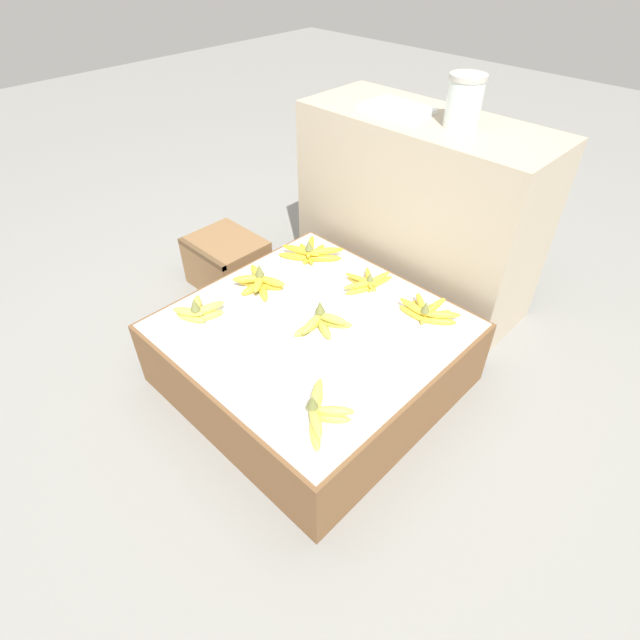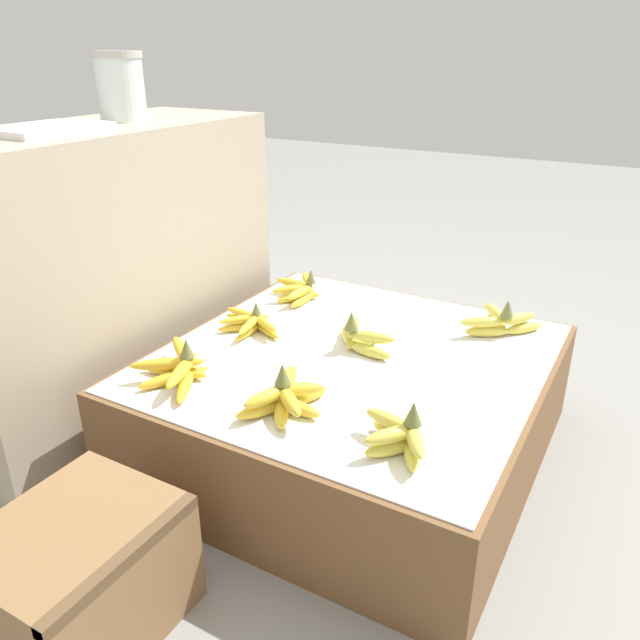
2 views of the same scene
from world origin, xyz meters
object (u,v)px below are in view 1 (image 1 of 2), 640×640
object	(u,v)px
banana_bunch_front_left	(198,311)
foam_tray_white	(397,109)
wooden_crate	(227,262)
banana_bunch_middle_midleft	(322,323)
banana_bunch_back_midright	(427,312)
banana_bunch_middle_left	(259,282)
banana_bunch_back_left	(310,252)
banana_bunch_front_midright	(321,412)
glass_jar	(464,101)
banana_bunch_back_midleft	(367,282)

from	to	relation	value
banana_bunch_front_left	foam_tray_white	size ratio (longest dim) A/B	0.64
wooden_crate	banana_bunch_front_left	xyz separation A→B (m)	(0.43, -0.43, 0.20)
banana_bunch_middle_midleft	foam_tray_white	distance (m)	0.91
banana_bunch_middle_midleft	banana_bunch_back_midright	bearing A→B (deg)	54.41
banana_bunch_middle_left	banana_bunch_back_left	bearing A→B (deg)	91.21
banana_bunch_front_left	banana_bunch_front_midright	size ratio (longest dim) A/B	0.85
wooden_crate	banana_bunch_middle_left	size ratio (longest dim) A/B	1.61
banana_bunch_front_left	foam_tray_white	bearing A→B (deg)	85.21
banana_bunch_back_midright	wooden_crate	bearing A→B (deg)	-171.73
wooden_crate	glass_jar	bearing A→B (deg)	36.09
banana_bunch_front_left	foam_tray_white	distance (m)	1.10
banana_bunch_middle_left	foam_tray_white	size ratio (longest dim) A/B	0.79
banana_bunch_back_midleft	banana_bunch_back_midright	world-z (taller)	banana_bunch_back_midright
banana_bunch_back_midright	banana_bunch_front_midright	bearing A→B (deg)	-85.31
banana_bunch_back_midright	glass_jar	xyz separation A→B (m)	(-0.23, 0.42, 0.59)
banana_bunch_middle_midleft	wooden_crate	bearing A→B (deg)	168.08
banana_bunch_front_midright	banana_bunch_back_midright	world-z (taller)	banana_bunch_front_midright
banana_bunch_middle_left	banana_bunch_middle_midleft	bearing A→B (deg)	-1.07
banana_bunch_front_left	glass_jar	bearing A→B (deg)	70.52
banana_bunch_middle_left	banana_bunch_back_left	world-z (taller)	banana_bunch_middle_left
banana_bunch_middle_midleft	foam_tray_white	xyz separation A→B (m)	(-0.28, 0.71, 0.50)
banana_bunch_front_left	banana_bunch_front_midright	distance (m)	0.64
banana_bunch_front_left	banana_bunch_back_midright	bearing A→B (deg)	44.59
glass_jar	foam_tray_white	size ratio (longest dim) A/B	0.68
wooden_crate	banana_bunch_back_midright	bearing A→B (deg)	8.27
banana_bunch_middle_midleft	banana_bunch_back_midleft	bearing A→B (deg)	99.36
banana_bunch_back_left	foam_tray_white	size ratio (longest dim) A/B	0.86
banana_bunch_back_midleft	glass_jar	distance (m)	0.73
banana_bunch_front_left	banana_bunch_back_left	world-z (taller)	banana_bunch_front_left
banana_bunch_middle_midleft	glass_jar	xyz separation A→B (m)	(-0.01, 0.74, 0.58)
wooden_crate	foam_tray_white	distance (m)	1.02
banana_bunch_front_midright	banana_bunch_back_left	bearing A→B (deg)	136.99
banana_bunch_front_midright	glass_jar	world-z (taller)	glass_jar
banana_bunch_front_left	banana_bunch_middle_left	bearing A→B (deg)	86.70
banana_bunch_back_left	banana_bunch_back_midright	world-z (taller)	banana_bunch_back_left
banana_bunch_front_left	banana_bunch_back_midright	world-z (taller)	banana_bunch_front_left
banana_bunch_back_midleft	banana_bunch_back_midright	bearing A→B (deg)	1.48
glass_jar	banana_bunch_middle_midleft	bearing A→B (deg)	-89.35
banana_bunch_front_midright	banana_bunch_back_midleft	world-z (taller)	banana_bunch_front_midright
banana_bunch_middle_left	banana_bunch_middle_midleft	xyz separation A→B (m)	(0.35, -0.01, 0.00)
banana_bunch_back_midleft	glass_jar	size ratio (longest dim) A/B	1.24
banana_bunch_middle_midleft	banana_bunch_front_midright	bearing A→B (deg)	-46.53
banana_bunch_front_left	banana_bunch_middle_midleft	size ratio (longest dim) A/B	0.86
banana_bunch_middle_left	banana_bunch_back_left	distance (m)	0.29
banana_bunch_back_left	glass_jar	world-z (taller)	glass_jar
banana_bunch_back_midleft	glass_jar	xyz separation A→B (m)	(0.04, 0.43, 0.59)
wooden_crate	glass_jar	distance (m)	1.24
banana_bunch_back_midright	foam_tray_white	distance (m)	0.82
foam_tray_white	glass_jar	bearing A→B (deg)	4.80
banana_bunch_front_midright	glass_jar	xyz separation A→B (m)	(-0.28, 1.02, 0.58)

